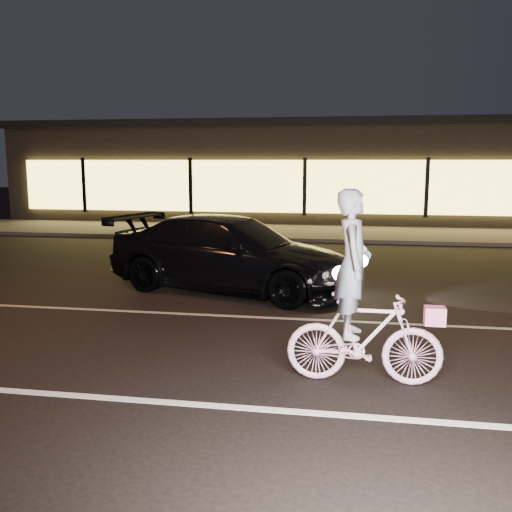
# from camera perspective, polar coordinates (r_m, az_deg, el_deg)

# --- Properties ---
(ground) EXTENTS (90.00, 90.00, 0.00)m
(ground) POSITION_cam_1_polar(r_m,az_deg,el_deg) (7.70, -4.84, -9.97)
(ground) COLOR black
(ground) RESTS_ON ground
(lane_stripe_near) EXTENTS (60.00, 0.12, 0.01)m
(lane_stripe_near) POSITION_cam_1_polar(r_m,az_deg,el_deg) (6.36, -8.32, -14.32)
(lane_stripe_near) COLOR silver
(lane_stripe_near) RESTS_ON ground
(lane_stripe_far) EXTENTS (60.00, 0.10, 0.01)m
(lane_stripe_far) POSITION_cam_1_polar(r_m,az_deg,el_deg) (9.56, -1.83, -6.04)
(lane_stripe_far) COLOR gray
(lane_stripe_far) RESTS_ON ground
(sidewalk) EXTENTS (30.00, 4.00, 0.12)m
(sidewalk) POSITION_cam_1_polar(r_m,az_deg,el_deg) (20.27, 4.39, 2.35)
(sidewalk) COLOR #383533
(sidewalk) RESTS_ON ground
(storefront) EXTENTS (25.40, 8.42, 4.20)m
(storefront) POSITION_cam_1_polar(r_m,az_deg,el_deg) (26.06, 5.69, 8.51)
(storefront) COLOR black
(storefront) RESTS_ON ground
(cyclist) EXTENTS (1.80, 0.62, 2.26)m
(cyclist) POSITION_cam_1_polar(r_m,az_deg,el_deg) (6.69, 10.48, -5.91)
(cyclist) COLOR #DA4895
(cyclist) RESTS_ON ground
(sedan) EXTENTS (5.49, 3.45, 1.48)m
(sedan) POSITION_cam_1_polar(r_m,az_deg,el_deg) (11.34, -2.42, 0.24)
(sedan) COLOR black
(sedan) RESTS_ON ground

